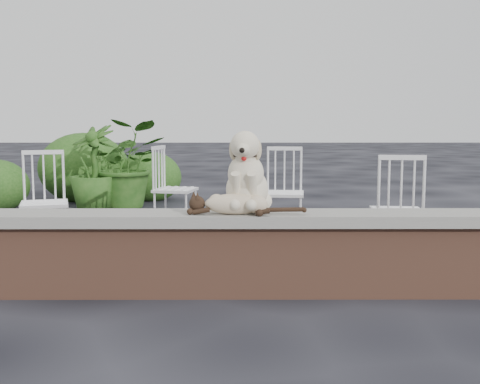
{
  "coord_description": "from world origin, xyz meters",
  "views": [
    {
      "loc": [
        -0.59,
        -4.04,
        1.21
      ],
      "look_at": [
        -0.57,
        0.2,
        0.7
      ],
      "focal_mm": 44.0,
      "sensor_mm": 36.0,
      "label": 1
    }
  ],
  "objects_px": {
    "dog": "(247,170)",
    "cat": "(236,203)",
    "chair_c": "(397,209)",
    "potted_plant_b": "(93,168)",
    "chair_a": "(44,202)",
    "chair_b": "(284,192)",
    "potted_plant_a": "(128,164)",
    "chair_e": "(175,188)"
  },
  "relations": [
    {
      "from": "dog",
      "to": "cat",
      "type": "xyz_separation_m",
      "value": [
        -0.08,
        -0.15,
        -0.21
      ]
    },
    {
      "from": "chair_c",
      "to": "potted_plant_b",
      "type": "bearing_deg",
      "value": -35.67
    },
    {
      "from": "cat",
      "to": "chair_c",
      "type": "height_order",
      "value": "chair_c"
    },
    {
      "from": "dog",
      "to": "chair_a",
      "type": "bearing_deg",
      "value": 153.39
    },
    {
      "from": "dog",
      "to": "potted_plant_b",
      "type": "height_order",
      "value": "potted_plant_b"
    },
    {
      "from": "potted_plant_b",
      "to": "chair_b",
      "type": "bearing_deg",
      "value": -36.5
    },
    {
      "from": "chair_c",
      "to": "potted_plant_b",
      "type": "xyz_separation_m",
      "value": [
        -3.33,
        3.04,
        0.11
      ]
    },
    {
      "from": "chair_a",
      "to": "potted_plant_a",
      "type": "relative_size",
      "value": 0.76
    },
    {
      "from": "potted_plant_b",
      "to": "potted_plant_a",
      "type": "bearing_deg",
      "value": 28.68
    },
    {
      "from": "dog",
      "to": "cat",
      "type": "height_order",
      "value": "dog"
    },
    {
      "from": "chair_e",
      "to": "potted_plant_b",
      "type": "distance_m",
      "value": 1.95
    },
    {
      "from": "dog",
      "to": "chair_b",
      "type": "height_order",
      "value": "dog"
    },
    {
      "from": "chair_b",
      "to": "potted_plant_a",
      "type": "distance_m",
      "value": 2.89
    },
    {
      "from": "chair_c",
      "to": "potted_plant_b",
      "type": "height_order",
      "value": "potted_plant_b"
    },
    {
      "from": "chair_c",
      "to": "potted_plant_a",
      "type": "height_order",
      "value": "potted_plant_a"
    },
    {
      "from": "cat",
      "to": "potted_plant_b",
      "type": "distance_m",
      "value": 4.48
    },
    {
      "from": "cat",
      "to": "chair_e",
      "type": "height_order",
      "value": "chair_e"
    },
    {
      "from": "dog",
      "to": "chair_a",
      "type": "xyz_separation_m",
      "value": [
        -1.86,
        1.29,
        -0.4
      ]
    },
    {
      "from": "chair_e",
      "to": "chair_b",
      "type": "bearing_deg",
      "value": -94.04
    },
    {
      "from": "chair_a",
      "to": "potted_plant_b",
      "type": "bearing_deg",
      "value": 76.98
    },
    {
      "from": "cat",
      "to": "chair_b",
      "type": "bearing_deg",
      "value": 85.34
    },
    {
      "from": "chair_a",
      "to": "potted_plant_b",
      "type": "xyz_separation_m",
      "value": [
        -0.18,
        2.58,
        0.11
      ]
    },
    {
      "from": "potted_plant_b",
      "to": "dog",
      "type": "bearing_deg",
      "value": -62.21
    },
    {
      "from": "potted_plant_a",
      "to": "chair_e",
      "type": "bearing_deg",
      "value": -63.6
    },
    {
      "from": "cat",
      "to": "chair_e",
      "type": "xyz_separation_m",
      "value": [
        -0.69,
        2.55,
        -0.19
      ]
    },
    {
      "from": "chair_a",
      "to": "potted_plant_a",
      "type": "bearing_deg",
      "value": 67.95
    },
    {
      "from": "cat",
      "to": "chair_e",
      "type": "bearing_deg",
      "value": 113.13
    },
    {
      "from": "potted_plant_a",
      "to": "potted_plant_b",
      "type": "distance_m",
      "value": 0.49
    },
    {
      "from": "chair_c",
      "to": "chair_b",
      "type": "distance_m",
      "value": 1.5
    },
    {
      "from": "cat",
      "to": "potted_plant_b",
      "type": "relative_size",
      "value": 0.81
    },
    {
      "from": "potted_plant_a",
      "to": "potted_plant_b",
      "type": "bearing_deg",
      "value": -151.32
    },
    {
      "from": "chair_e",
      "to": "chair_b",
      "type": "xyz_separation_m",
      "value": [
        1.18,
        -0.35,
        0.0
      ]
    },
    {
      "from": "cat",
      "to": "chair_b",
      "type": "xyz_separation_m",
      "value": [
        0.5,
        2.2,
        -0.19
      ]
    },
    {
      "from": "chair_a",
      "to": "potted_plant_b",
      "type": "relative_size",
      "value": 0.81
    },
    {
      "from": "chair_b",
      "to": "potted_plant_b",
      "type": "xyz_separation_m",
      "value": [
        -2.46,
        1.82,
        0.11
      ]
    },
    {
      "from": "dog",
      "to": "chair_b",
      "type": "xyz_separation_m",
      "value": [
        0.42,
        2.05,
        -0.4
      ]
    },
    {
      "from": "chair_b",
      "to": "potted_plant_a",
      "type": "bearing_deg",
      "value": 141.13
    },
    {
      "from": "dog",
      "to": "chair_b",
      "type": "distance_m",
      "value": 2.13
    },
    {
      "from": "dog",
      "to": "potted_plant_b",
      "type": "relative_size",
      "value": 0.49
    },
    {
      "from": "chair_e",
      "to": "potted_plant_a",
      "type": "height_order",
      "value": "potted_plant_a"
    },
    {
      "from": "chair_e",
      "to": "potted_plant_a",
      "type": "bearing_deg",
      "value": 38.73
    },
    {
      "from": "chair_a",
      "to": "chair_b",
      "type": "relative_size",
      "value": 1.0
    }
  ]
}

